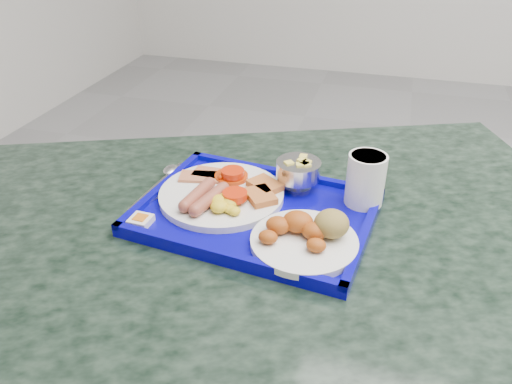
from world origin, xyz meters
TOP-DOWN VIEW (x-y plane):
  - table at (-0.98, -0.31)m, footprint 1.42×1.21m
  - tray at (-1.01, -0.28)m, footprint 0.44×0.35m
  - main_plate at (-1.08, -0.26)m, footprint 0.24×0.24m
  - bread_plate at (-0.90, -0.35)m, footprint 0.18×0.18m
  - fruit_bowl at (-0.96, -0.18)m, footprint 0.09×0.09m
  - juice_cup at (-0.83, -0.20)m, footprint 0.07×0.07m
  - spoon at (-1.22, -0.21)m, footprint 0.07×0.16m
  - knife at (-1.22, -0.25)m, footprint 0.03×0.19m
  - jam_packet at (-1.19, -0.38)m, footprint 0.04×0.04m

SIDE VIEW (x-z plane):
  - table at x=-0.98m, z-range 0.18..0.94m
  - tray at x=-1.01m, z-range 0.75..0.78m
  - knife at x=-1.22m, z-range 0.77..0.77m
  - spoon at x=-1.22m, z-range 0.77..0.78m
  - jam_packet at x=-1.19m, z-range 0.77..0.78m
  - main_plate at x=-1.08m, z-range 0.76..0.80m
  - bread_plate at x=-0.90m, z-range 0.76..0.82m
  - fruit_bowl at x=-0.96m, z-range 0.78..0.84m
  - juice_cup at x=-0.83m, z-range 0.77..0.87m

